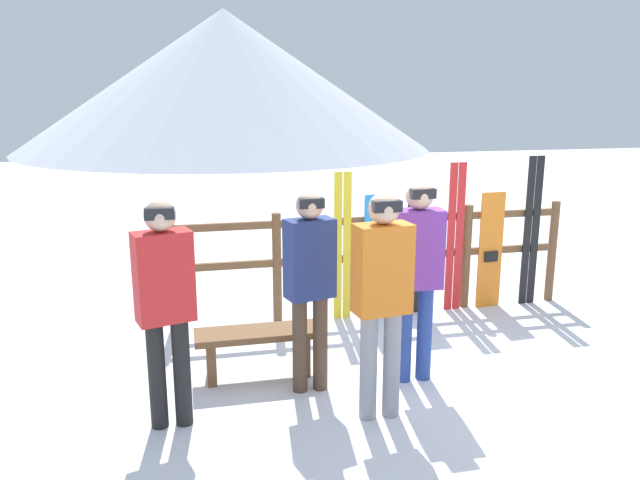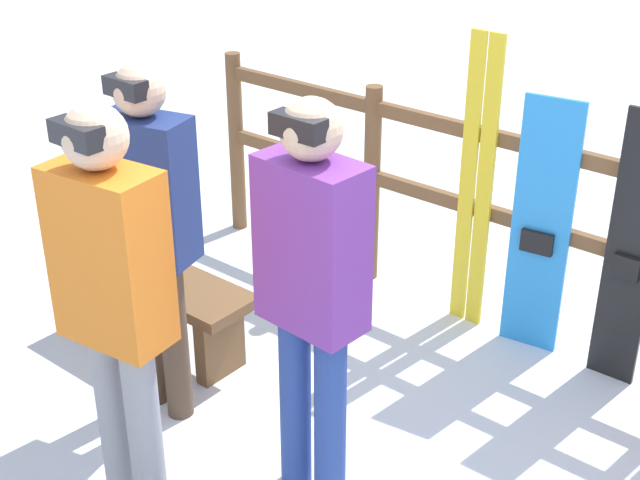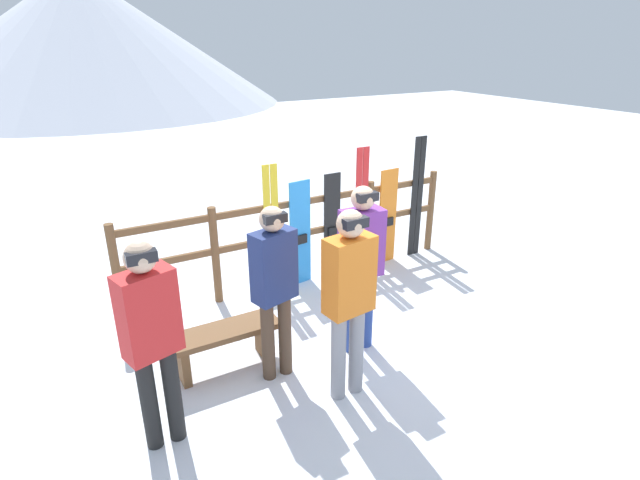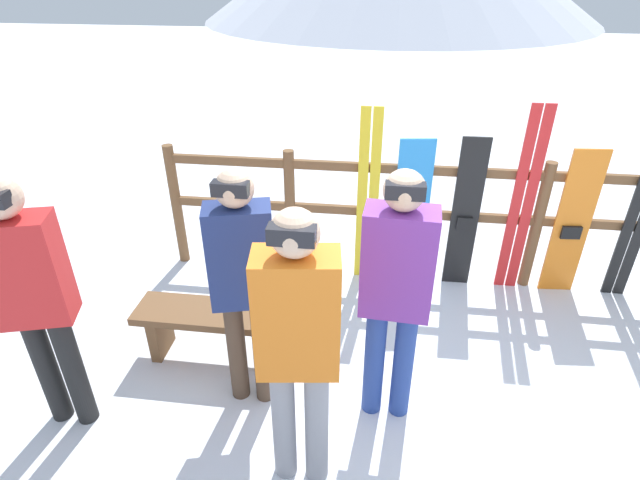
# 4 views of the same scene
# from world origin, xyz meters

# --- Properties ---
(ground_plane) EXTENTS (40.00, 40.00, 0.00)m
(ground_plane) POSITION_xyz_m (0.00, 0.00, 0.00)
(ground_plane) COLOR white
(mountain_backdrop) EXTENTS (18.00, 18.00, 6.00)m
(mountain_backdrop) POSITION_xyz_m (0.00, 23.76, 3.00)
(mountain_backdrop) COLOR silver
(mountain_backdrop) RESTS_ON ground
(fence) EXTENTS (4.63, 0.10, 1.24)m
(fence) POSITION_xyz_m (0.00, 1.76, 0.72)
(fence) COLOR brown
(fence) RESTS_ON ground
(bench) EXTENTS (1.11, 0.36, 0.44)m
(bench) POSITION_xyz_m (-1.52, 0.42, 0.32)
(bench) COLOR brown
(bench) RESTS_ON ground
(person_red) EXTENTS (0.46, 0.33, 1.77)m
(person_red) POSITION_xyz_m (-2.28, -0.29, 1.04)
(person_red) COLOR black
(person_red) RESTS_ON ground
(person_navy) EXTENTS (0.44, 0.31, 1.74)m
(person_navy) POSITION_xyz_m (-1.11, 0.05, 1.03)
(person_navy) COLOR #4C3828
(person_navy) RESTS_ON ground
(person_purple) EXTENTS (0.43, 0.26, 1.79)m
(person_purple) POSITION_xyz_m (-0.17, 0.05, 1.05)
(person_purple) COLOR navy
(person_purple) RESTS_ON ground
(person_orange) EXTENTS (0.45, 0.29, 1.80)m
(person_orange) POSITION_xyz_m (-0.67, -0.51, 1.06)
(person_orange) COLOR gray
(person_orange) RESTS_ON ground
(ski_pair_yellow) EXTENTS (0.19, 0.02, 1.68)m
(ski_pair_yellow) POSITION_xyz_m (-0.40, 1.70, 0.84)
(ski_pair_yellow) COLOR yellow
(ski_pair_yellow) RESTS_ON ground
(snowboard_blue) EXTENTS (0.31, 0.09, 1.41)m
(snowboard_blue) POSITION_xyz_m (-0.00, 1.70, 0.70)
(snowboard_blue) COLOR #288CE0
(snowboard_blue) RESTS_ON ground
(snowboard_black_stripe) EXTENTS (0.24, 0.06, 1.45)m
(snowboard_black_stripe) POSITION_xyz_m (0.48, 1.70, 0.72)
(snowboard_black_stripe) COLOR black
(snowboard_black_stripe) RESTS_ON ground
(ski_pair_red) EXTENTS (0.19, 0.02, 1.74)m
(ski_pair_red) POSITION_xyz_m (0.95, 1.70, 0.87)
(ski_pair_red) COLOR red
(ski_pair_red) RESTS_ON ground
(snowboard_orange) EXTENTS (0.31, 0.07, 1.39)m
(snowboard_orange) POSITION_xyz_m (1.41, 1.70, 0.69)
(snowboard_orange) COLOR orange
(snowboard_orange) RESTS_ON ground
(ski_pair_black) EXTENTS (0.20, 0.02, 1.80)m
(ski_pair_black) POSITION_xyz_m (1.93, 1.70, 0.90)
(ski_pair_black) COLOR black
(ski_pair_black) RESTS_ON ground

